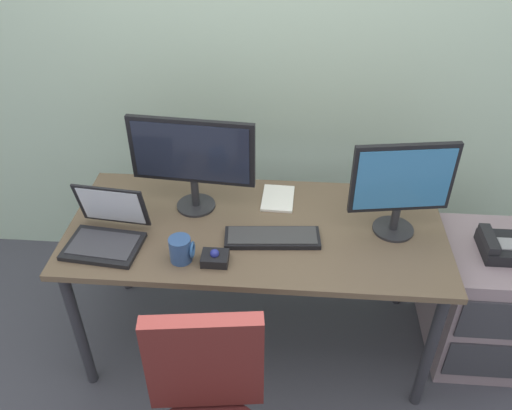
% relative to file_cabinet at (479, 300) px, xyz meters
% --- Properties ---
extents(ground_plane, '(8.00, 8.00, 0.00)m').
position_rel_file_cabinet_xyz_m(ground_plane, '(-1.09, -0.04, -0.32)').
color(ground_plane, '#43434B').
extents(back_wall, '(6.00, 0.10, 2.80)m').
position_rel_file_cabinet_xyz_m(back_wall, '(-1.09, 0.69, 1.08)').
color(back_wall, '#B3CEB2').
rests_on(back_wall, ground).
extents(desk, '(1.67, 0.76, 0.75)m').
position_rel_file_cabinet_xyz_m(desk, '(-1.09, -0.04, 0.35)').
color(desk, brown).
rests_on(desk, ground).
extents(file_cabinet, '(0.42, 0.53, 0.65)m').
position_rel_file_cabinet_xyz_m(file_cabinet, '(0.00, 0.00, 0.00)').
color(file_cabinet, gray).
rests_on(file_cabinet, ground).
extents(desk_phone, '(0.17, 0.20, 0.09)m').
position_rel_file_cabinet_xyz_m(desk_phone, '(-0.01, -0.02, 0.36)').
color(desk_phone, black).
rests_on(desk_phone, file_cabinet).
extents(monitor_main, '(0.56, 0.18, 0.45)m').
position_rel_file_cabinet_xyz_m(monitor_main, '(-1.38, 0.09, 0.70)').
color(monitor_main, '#262628').
rests_on(monitor_main, desk).
extents(monitor_side, '(0.43, 0.18, 0.43)m').
position_rel_file_cabinet_xyz_m(monitor_side, '(-0.49, -0.02, 0.67)').
color(monitor_side, '#262628').
rests_on(monitor_side, desk).
extents(keyboard, '(0.42, 0.17, 0.03)m').
position_rel_file_cabinet_xyz_m(keyboard, '(-1.02, -0.13, 0.44)').
color(keyboard, black).
rests_on(keyboard, desk).
extents(laptop, '(0.34, 0.31, 0.23)m').
position_rel_file_cabinet_xyz_m(laptop, '(-1.72, -0.19, 0.48)').
color(laptop, black).
rests_on(laptop, desk).
extents(trackball_mouse, '(0.11, 0.09, 0.07)m').
position_rel_file_cabinet_xyz_m(trackball_mouse, '(-1.24, -0.29, 0.45)').
color(trackball_mouse, black).
rests_on(trackball_mouse, desk).
extents(coffee_mug, '(0.10, 0.09, 0.11)m').
position_rel_file_cabinet_xyz_m(coffee_mug, '(-1.38, -0.28, 0.48)').
color(coffee_mug, '#2F4E81').
rests_on(coffee_mug, desk).
extents(paper_notepad, '(0.16, 0.21, 0.01)m').
position_rel_file_cabinet_xyz_m(paper_notepad, '(-1.00, 0.17, 0.43)').
color(paper_notepad, white).
rests_on(paper_notepad, desk).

